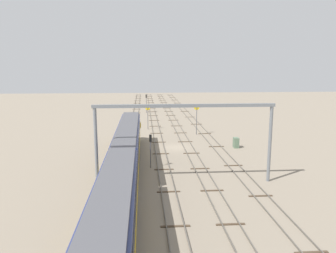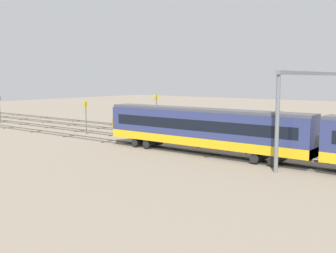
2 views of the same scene
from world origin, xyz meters
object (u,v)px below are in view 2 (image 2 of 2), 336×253
signal_light_trackside_approach (247,128)px  relay_cabinet (231,128)px  speed_sign_near_foreground (86,113)px  speed_sign_mid_trackside (156,107)px  signal_light_trackside_departure (0,105)px  overhead_gantry (315,92)px

signal_light_trackside_approach → relay_cabinet: (9.58, -13.65, -2.03)m
speed_sign_near_foreground → speed_sign_mid_trackside: (-5.94, -8.97, 0.63)m
speed_sign_mid_trackside → signal_light_trackside_approach: (-20.00, 9.00, -0.96)m
speed_sign_mid_trackside → signal_light_trackside_departure: size_ratio=1.14×
relay_cabinet → signal_light_trackside_approach: bearing=125.1°
speed_sign_mid_trackside → relay_cabinet: size_ratio=3.55×
overhead_gantry → signal_light_trackside_departure: overhead_gantry is taller
signal_light_trackside_approach → relay_cabinet: 16.80m
signal_light_trackside_departure → overhead_gantry: bearing=-176.3°
speed_sign_mid_trackside → relay_cabinet: speed_sign_mid_trackside is taller
speed_sign_near_foreground → relay_cabinet: speed_sign_near_foreground is taller
speed_sign_near_foreground → signal_light_trackside_departure: (23.70, 0.08, 0.10)m
speed_sign_near_foreground → signal_light_trackside_approach: speed_sign_near_foreground is taller
signal_light_trackside_departure → relay_cabinet: signal_light_trackside_departure is taller
signal_light_trackside_approach → signal_light_trackside_departure: signal_light_trackside_departure is taller
overhead_gantry → signal_light_trackside_approach: 7.88m
speed_sign_mid_trackside → speed_sign_near_foreground: bearing=56.5°
speed_sign_mid_trackside → signal_light_trackside_departure: speed_sign_mid_trackside is taller
signal_light_trackside_approach → overhead_gantry: bearing=-148.8°
speed_sign_mid_trackside → overhead_gantry: bearing=168.2°
speed_sign_mid_trackside → signal_light_trackside_departure: bearing=17.0°
speed_sign_near_foreground → signal_light_trackside_approach: size_ratio=1.12×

